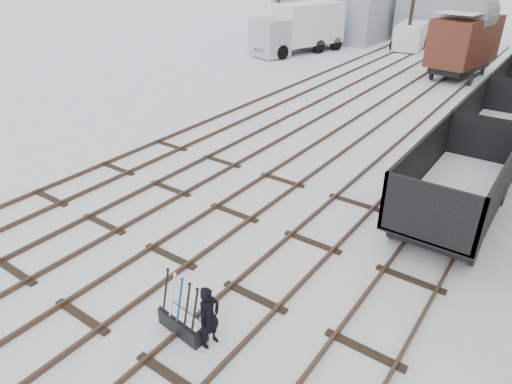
# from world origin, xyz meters

# --- Properties ---
(ground) EXTENTS (120.00, 120.00, 0.00)m
(ground) POSITION_xyz_m (0.00, 0.00, 0.00)
(ground) COLOR white
(ground) RESTS_ON ground
(tracks) EXTENTS (13.90, 52.00, 0.16)m
(tracks) POSITION_xyz_m (-0.00, 13.67, 0.07)
(tracks) COLOR black
(tracks) RESTS_ON ground
(shed_left) EXTENTS (10.00, 8.00, 4.10)m
(shed_left) POSITION_xyz_m (-13.00, 36.00, 2.05)
(shed_left) COLOR #99A1AC
(shed_left) RESTS_ON ground
(shed_right) EXTENTS (7.00, 6.00, 4.50)m
(shed_right) POSITION_xyz_m (-4.00, 40.00, 2.25)
(shed_right) COLOR #99A1AC
(shed_right) RESTS_ON ground
(ground_frame) EXTENTS (1.34, 0.56, 1.49)m
(ground_frame) POSITION_xyz_m (2.31, -1.90, 0.28)
(ground_frame) COLOR black
(ground_frame) RESTS_ON ground
(worker) EXTENTS (0.44, 0.61, 1.55)m
(worker) POSITION_xyz_m (3.06, -1.80, 0.78)
(worker) COLOR black
(worker) RESTS_ON ground
(freight_wagon_a) EXTENTS (2.59, 6.48, 2.64)m
(freight_wagon_a) POSITION_xyz_m (6.00, 6.80, 1.01)
(freight_wagon_a) COLOR black
(freight_wagon_a) RESTS_ON ground
(freight_wagon_b) EXTENTS (2.59, 6.48, 2.64)m
(freight_wagon_b) POSITION_xyz_m (6.00, 13.20, 1.01)
(freight_wagon_b) COLOR black
(freight_wagon_b) RESTS_ON ground
(box_van_wagon) EXTENTS (3.86, 6.07, 4.33)m
(box_van_wagon) POSITION_xyz_m (1.28, 26.41, 2.52)
(box_van_wagon) COLOR black
(box_van_wagon) RESTS_ON ground
(lorry) EXTENTS (4.47, 8.94, 3.88)m
(lorry) POSITION_xyz_m (-11.90, 27.15, 2.00)
(lorry) COLOR black
(lorry) RESTS_ON ground
(panel_van) EXTENTS (2.77, 5.16, 2.17)m
(panel_van) POSITION_xyz_m (-4.78, 34.27, 1.13)
(panel_van) COLOR silver
(panel_van) RESTS_ON ground
(crane) EXTENTS (2.01, 4.79, 8.03)m
(crane) POSITION_xyz_m (-16.72, 31.44, 2.11)
(crane) COLOR #323337
(crane) RESTS_ON ground
(tree_far_left) EXTENTS (0.30, 0.30, 7.53)m
(tree_far_left) POSITION_xyz_m (-4.63, 32.92, 3.76)
(tree_far_left) COLOR black
(tree_far_left) RESTS_ON ground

